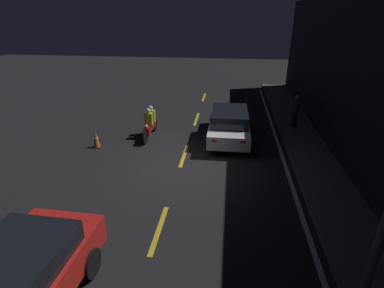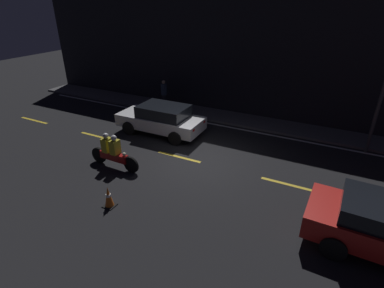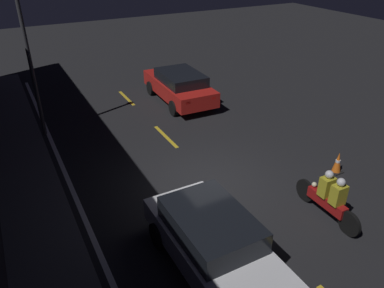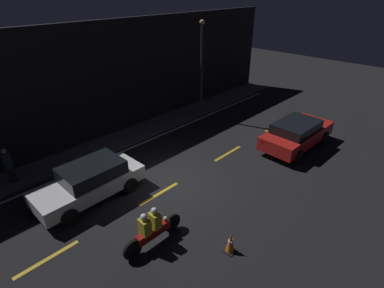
{
  "view_description": "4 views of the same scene",
  "coord_description": "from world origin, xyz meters",
  "px_view_note": "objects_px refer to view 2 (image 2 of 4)",
  "views": [
    {
      "loc": [
        9.75,
        1.69,
        5.4
      ],
      "look_at": [
        0.08,
        0.46,
        1.03
      ],
      "focal_mm": 28.0,
      "sensor_mm": 36.0,
      "label": 1
    },
    {
      "loc": [
        4.49,
        -9.49,
        6.01
      ],
      "look_at": [
        -0.27,
        -0.23,
        0.87
      ],
      "focal_mm": 28.0,
      "sensor_mm": 36.0,
      "label": 2
    },
    {
      "loc": [
        -8.2,
        5.1,
        6.63
      ],
      "look_at": [
        1.24,
        0.07,
        0.78
      ],
      "focal_mm": 35.0,
      "sensor_mm": 36.0,
      "label": 3
    },
    {
      "loc": [
        -7.05,
        -7.65,
        7.45
      ],
      "look_at": [
        1.37,
        0.43,
        1.19
      ],
      "focal_mm": 28.0,
      "sensor_mm": 36.0,
      "label": 4
    }
  ],
  "objects_px": {
    "sedan_white": "(161,119)",
    "pedestrian": "(164,93)",
    "motorcycle": "(112,152)",
    "traffic_cone_near": "(109,197)"
  },
  "relations": [
    {
      "from": "sedan_white",
      "to": "pedestrian",
      "type": "bearing_deg",
      "value": -60.42
    },
    {
      "from": "pedestrian",
      "to": "motorcycle",
      "type": "bearing_deg",
      "value": -74.33
    },
    {
      "from": "sedan_white",
      "to": "motorcycle",
      "type": "height_order",
      "value": "sedan_white"
    },
    {
      "from": "motorcycle",
      "to": "sedan_white",
      "type": "bearing_deg",
      "value": 92.11
    },
    {
      "from": "sedan_white",
      "to": "pedestrian",
      "type": "relative_size",
      "value": 2.64
    },
    {
      "from": "motorcycle",
      "to": "traffic_cone_near",
      "type": "bearing_deg",
      "value": -51.76
    },
    {
      "from": "motorcycle",
      "to": "pedestrian",
      "type": "height_order",
      "value": "pedestrian"
    },
    {
      "from": "traffic_cone_near",
      "to": "pedestrian",
      "type": "relative_size",
      "value": 0.46
    },
    {
      "from": "sedan_white",
      "to": "motorcycle",
      "type": "distance_m",
      "value": 3.62
    },
    {
      "from": "motorcycle",
      "to": "traffic_cone_near",
      "type": "relative_size",
      "value": 3.16
    }
  ]
}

